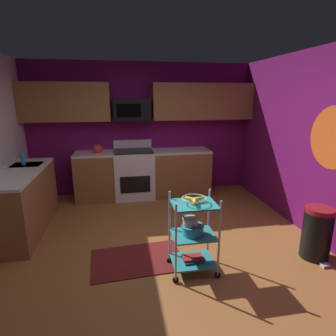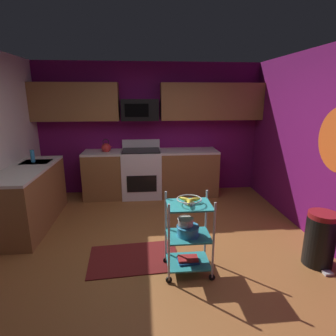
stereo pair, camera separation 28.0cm
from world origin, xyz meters
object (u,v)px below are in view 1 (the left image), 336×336
at_px(rolling_cart, 193,235).
at_px(trash_can, 317,233).
at_px(fruit_bowl, 194,199).
at_px(dish_soap_bottle, 23,159).
at_px(microwave, 132,110).
at_px(mixing_bowl_large, 193,229).
at_px(oven_range, 134,173).
at_px(kettle, 98,149).
at_px(book_stack, 193,258).
at_px(mixing_bowl_small, 190,221).

relative_size(rolling_cart, trash_can, 1.39).
height_order(rolling_cart, fruit_bowl, rolling_cart).
relative_size(rolling_cart, dish_soap_bottle, 4.57).
relative_size(microwave, mixing_bowl_large, 2.78).
xyz_separation_m(fruit_bowl, trash_can, (1.57, 0.00, -0.55)).
relative_size(microwave, dish_soap_bottle, 3.50).
xyz_separation_m(oven_range, dish_soap_bottle, (-1.74, -0.78, 0.54)).
bearing_deg(kettle, fruit_bowl, -64.99).
bearing_deg(rolling_cart, book_stack, -90.00).
distance_m(oven_range, book_stack, 2.62).
xyz_separation_m(oven_range, mixing_bowl_large, (0.51, -2.55, 0.04)).
relative_size(rolling_cart, mixing_bowl_large, 3.63).
bearing_deg(mixing_bowl_small, oven_range, 100.95).
xyz_separation_m(oven_range, microwave, (-0.00, 0.10, 1.22)).
bearing_deg(trash_can, fruit_bowl, -179.99).
height_order(microwave, dish_soap_bottle, microwave).
bearing_deg(book_stack, rolling_cart, 90.00).
bearing_deg(oven_range, kettle, -179.67).
relative_size(book_stack, trash_can, 0.37).
distance_m(mixing_bowl_large, mixing_bowl_small, 0.10).
bearing_deg(mixing_bowl_small, trash_can, -0.70).
xyz_separation_m(microwave, fruit_bowl, (0.52, -2.66, -0.82)).
bearing_deg(mixing_bowl_small, mixing_bowl_large, -40.08).
distance_m(fruit_bowl, mixing_bowl_large, 0.36).
height_order(rolling_cart, book_stack, rolling_cart).
height_order(fruit_bowl, kettle, kettle).
bearing_deg(fruit_bowl, trash_can, 0.01).
bearing_deg(trash_can, rolling_cart, -179.99).
bearing_deg(microwave, trash_can, -51.72).
distance_m(rolling_cart, mixing_bowl_small, 0.17).
xyz_separation_m(mixing_bowl_large, trash_can, (1.58, 0.00, -0.19)).
distance_m(microwave, trash_can, 3.65).
bearing_deg(book_stack, microwave, 101.12).
bearing_deg(dish_soap_bottle, microwave, 26.88).
bearing_deg(trash_can, book_stack, -179.99).
bearing_deg(rolling_cart, oven_range, 101.55).
distance_m(book_stack, trash_can, 1.58).
bearing_deg(rolling_cart, mixing_bowl_large, 180.00).
xyz_separation_m(mixing_bowl_large, kettle, (-1.18, 2.55, 0.48)).
relative_size(mixing_bowl_large, dish_soap_bottle, 1.26).
distance_m(rolling_cart, book_stack, 0.30).
distance_m(microwave, book_stack, 3.12).
distance_m(book_stack, dish_soap_bottle, 3.00).
bearing_deg(book_stack, trash_can, 0.01).
height_order(fruit_bowl, trash_can, fruit_bowl).
height_order(microwave, rolling_cart, microwave).
bearing_deg(kettle, microwave, 9.25).
relative_size(oven_range, trash_can, 1.67).
relative_size(mixing_bowl_large, trash_can, 0.38).
height_order(fruit_bowl, mixing_bowl_small, fruit_bowl).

